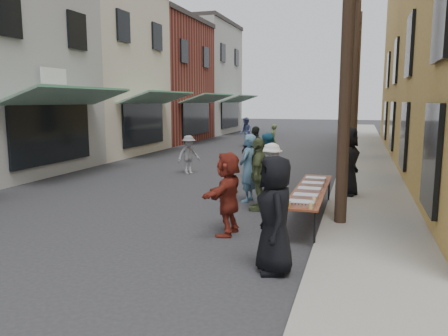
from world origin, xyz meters
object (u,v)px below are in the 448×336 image
Objects in this scene: guest_front_c at (267,163)px; server at (348,162)px; serving_table at (311,191)px; catering_tray_sausage at (301,203)px; utility_pole_mid at (356,63)px; guest_front_a at (275,215)px; utility_pole_near at (349,14)px; utility_pole_far at (358,76)px.

guest_front_c is 2.33m from server.
guest_front_c is (-1.60, 2.71, 0.19)m from serving_table.
serving_table is 1.65m from catering_tray_sausage.
utility_pole_mid is 15.44m from guest_front_a.
utility_pole_near reaches higher than guest_front_a.
server is at bearing 149.55° from guest_front_a.
utility_pole_near is at bearing 63.87° from catering_tray_sausage.
serving_table is (-0.68, 0.26, -3.79)m from utility_pole_near.
guest_front_a is 6.02m from server.
guest_front_c is at bearing 171.65° from guest_front_a.
utility_pole_near is at bearing 141.94° from guest_front_a.
utility_pole_mid is at bearing -176.81° from guest_front_c.
utility_pole_far reaches higher than guest_front_c.
guest_front_a reaches higher than serving_table.
serving_table is 8.00× the size of catering_tray_sausage.
utility_pole_mid is 4.73× the size of guest_front_a.
serving_table is at bearing 90.00° from catering_tray_sausage.
utility_pole_mid reaches higher than guest_front_a.
utility_pole_mid is at bearing 86.67° from serving_table.
server is (0.05, 2.94, -3.44)m from utility_pole_near.
utility_pole_near is 4.73m from guest_front_a.
guest_front_a is (-0.22, -1.61, 0.16)m from catering_tray_sausage.
utility_pole_near and utility_pole_far have the same top height.
utility_pole_mid is at bearing 87.08° from catering_tray_sausage.
guest_front_a is at bearing -91.91° from utility_pole_far.
catering_tray_sausage is at bearing 37.45° from guest_front_c.
utility_pole_far is 24.05m from serving_table.
utility_pole_near is 4.73× the size of guest_front_a.
utility_pole_far is 4.73× the size of guest_front_a.
guest_front_c reaches higher than catering_tray_sausage.
utility_pole_mid reaches higher than server.
catering_tray_sausage is at bearing -92.92° from utility_pole_mid.
utility_pole_near and utility_pole_mid have the same top height.
server is (0.95, 5.94, 0.11)m from guest_front_a.
utility_pole_mid is 13.91m from catering_tray_sausage.
guest_front_a is 1.05× the size of guest_front_c.
utility_pole_mid reaches higher than catering_tray_sausage.
server is at bearing 74.71° from serving_table.
catering_tray_sausage is at bearing -172.70° from server.
utility_pole_far is at bearing 156.73° from guest_front_a.
utility_pole_far is at bearing 90.00° from utility_pole_mid.
utility_pole_mid is at bearing -90.00° from utility_pole_far.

